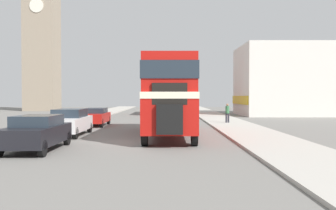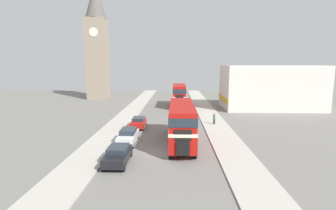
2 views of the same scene
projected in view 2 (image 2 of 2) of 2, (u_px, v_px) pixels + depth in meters
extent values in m
plane|color=slate|center=(163.00, 154.00, 24.63)|extent=(120.00, 120.00, 0.00)
cube|color=#B7B2A8|center=(235.00, 154.00, 24.43)|extent=(3.50, 120.00, 0.12)
cube|color=#B7B2A8|center=(92.00, 153.00, 24.81)|extent=(3.50, 120.00, 0.12)
cube|color=#B2140F|center=(182.00, 131.00, 27.93)|extent=(2.54, 10.95, 1.62)
cube|color=beige|center=(182.00, 122.00, 27.78)|extent=(2.57, 11.01, 0.29)
cube|color=#B2140F|center=(182.00, 113.00, 27.62)|extent=(2.49, 10.73, 1.77)
cube|color=#232D38|center=(182.00, 112.00, 27.61)|extent=(2.57, 10.84, 0.80)
cube|color=black|center=(183.00, 148.00, 22.43)|extent=(1.14, 0.20, 1.30)
cube|color=black|center=(183.00, 135.00, 22.41)|extent=(1.52, 0.12, 0.94)
cylinder|color=black|center=(170.00, 152.00, 23.56)|extent=(0.28, 1.13, 1.13)
cylinder|color=black|center=(195.00, 152.00, 23.50)|extent=(0.28, 1.13, 1.13)
cylinder|color=black|center=(172.00, 128.00, 32.48)|extent=(0.28, 1.13, 1.13)
cylinder|color=black|center=(190.00, 128.00, 32.42)|extent=(0.28, 1.13, 1.13)
cube|color=#B2140F|center=(179.00, 100.00, 52.05)|extent=(2.46, 9.17, 1.67)
cube|color=beige|center=(179.00, 95.00, 51.90)|extent=(2.48, 9.21, 0.30)
cube|color=#B2140F|center=(179.00, 90.00, 51.74)|extent=(2.41, 8.98, 1.82)
cube|color=#232D38|center=(179.00, 89.00, 51.72)|extent=(2.48, 9.08, 0.82)
cube|color=black|center=(179.00, 104.00, 47.44)|extent=(1.11, 0.20, 1.34)
cube|color=black|center=(179.00, 98.00, 47.39)|extent=(1.47, 0.12, 0.97)
cylinder|color=black|center=(173.00, 107.00, 48.57)|extent=(0.28, 1.13, 1.13)
cylinder|color=black|center=(185.00, 107.00, 48.51)|extent=(0.28, 1.13, 1.13)
cylinder|color=black|center=(174.00, 101.00, 55.73)|extent=(0.28, 1.13, 1.13)
cylinder|color=black|center=(184.00, 101.00, 55.67)|extent=(0.28, 1.13, 1.13)
cube|color=black|center=(118.00, 156.00, 22.28)|extent=(1.83, 4.30, 0.73)
cube|color=#232D38|center=(118.00, 149.00, 22.36)|extent=(1.61, 2.23, 0.44)
cylinder|color=black|center=(103.00, 167.00, 20.67)|extent=(0.20, 0.64, 0.64)
cylinder|color=black|center=(123.00, 168.00, 20.62)|extent=(0.20, 0.64, 0.64)
cylinder|color=black|center=(113.00, 153.00, 24.03)|extent=(0.20, 0.64, 0.64)
cylinder|color=black|center=(131.00, 153.00, 23.98)|extent=(0.20, 0.64, 0.64)
cube|color=white|center=(128.00, 137.00, 28.05)|extent=(1.76, 4.49, 0.76)
cube|color=#232D38|center=(128.00, 131.00, 28.14)|extent=(1.55, 2.33, 0.47)
cylinder|color=black|center=(117.00, 145.00, 26.36)|extent=(0.20, 0.64, 0.64)
cylinder|color=black|center=(133.00, 145.00, 26.31)|extent=(0.20, 0.64, 0.64)
cylinder|color=black|center=(124.00, 136.00, 29.90)|extent=(0.20, 0.64, 0.64)
cylinder|color=black|center=(138.00, 136.00, 29.86)|extent=(0.20, 0.64, 0.64)
cube|color=red|center=(138.00, 123.00, 35.00)|extent=(1.70, 4.15, 0.68)
cube|color=#232D38|center=(139.00, 119.00, 35.08)|extent=(1.49, 2.16, 0.39)
cylinder|color=black|center=(131.00, 128.00, 33.46)|extent=(0.20, 0.64, 0.64)
cylinder|color=black|center=(143.00, 128.00, 33.42)|extent=(0.20, 0.64, 0.64)
cylinder|color=black|center=(135.00, 122.00, 36.67)|extent=(0.20, 0.64, 0.64)
cylinder|color=black|center=(145.00, 123.00, 36.63)|extent=(0.20, 0.64, 0.64)
cylinder|color=#282833|center=(213.00, 121.00, 36.50)|extent=(0.14, 0.14, 0.75)
cylinder|color=#282833|center=(215.00, 122.00, 36.49)|extent=(0.14, 0.14, 0.75)
cylinder|color=#336B42|center=(214.00, 117.00, 36.39)|extent=(0.31, 0.31, 0.59)
sphere|color=#9E7051|center=(214.00, 114.00, 36.33)|extent=(0.20, 0.20, 0.20)
cube|color=gray|center=(97.00, 59.00, 63.38)|extent=(4.62, 4.62, 19.16)
cone|color=#5B5651|center=(95.00, 0.00, 61.27)|extent=(4.85, 4.85, 8.23)
cylinder|color=silver|center=(93.00, 32.00, 60.11)|extent=(2.08, 0.10, 2.08)
cube|color=silver|center=(271.00, 87.00, 49.68)|extent=(17.74, 9.71, 8.18)
cube|color=gold|center=(223.00, 99.00, 50.29)|extent=(0.12, 9.22, 0.98)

